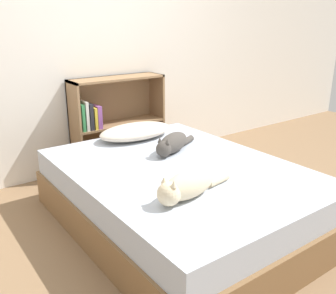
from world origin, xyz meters
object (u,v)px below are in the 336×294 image
bed (180,196)px  cat_dark (172,144)px  pillow (136,131)px  cat_light (187,185)px  bookshelf (113,122)px

bed → cat_dark: 0.40m
pillow → cat_light: size_ratio=1.14×
cat_light → cat_dark: size_ratio=1.17×
pillow → cat_dark: 0.46m
cat_dark → cat_light: bearing=34.7°
pillow → bookshelf: size_ratio=0.72×
cat_light → bed: bearing=-132.0°
bed → cat_light: bearing=-123.4°
cat_dark → bed: bearing=39.3°
cat_light → bookshelf: 1.67m
cat_dark → bookshelf: bookshelf is taller
bed → cat_dark: cat_dark is taller
cat_light → bookshelf: bookshelf is taller
cat_light → cat_dark: 0.75m
pillow → bookshelf: (0.06, 0.51, -0.04)m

